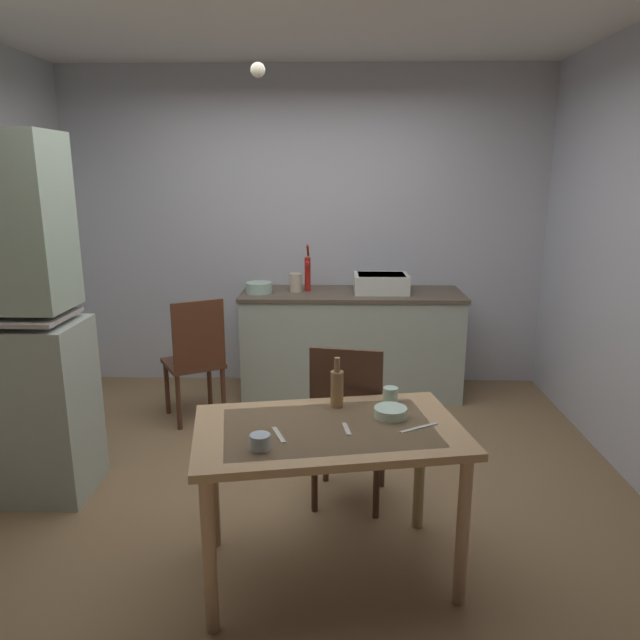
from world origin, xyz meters
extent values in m
plane|color=olive|center=(0.00, 0.00, 0.00)|extent=(5.10, 5.10, 0.00)
cube|color=silver|center=(0.00, 1.86, 1.35)|extent=(4.20, 0.10, 2.69)
cube|color=#AAB8AD|center=(-1.59, -0.17, 0.51)|extent=(0.87, 0.47, 1.02)
cube|color=#AAB8AD|center=(0.40, 1.49, 0.42)|extent=(1.79, 0.60, 0.84)
cube|color=brown|center=(0.40, 1.49, 0.86)|extent=(1.82, 0.63, 0.03)
sphere|color=#2D2823|center=(0.13, 1.18, 0.46)|extent=(0.02, 0.02, 0.02)
cube|color=silver|center=(0.64, 1.49, 0.95)|extent=(0.44, 0.34, 0.15)
cube|color=black|center=(0.64, 1.49, 1.02)|extent=(0.38, 0.28, 0.01)
cylinder|color=#B21E19|center=(0.03, 1.54, 1.01)|extent=(0.05, 0.05, 0.28)
cylinder|color=#B21E19|center=(0.03, 1.47, 1.11)|extent=(0.03, 0.12, 0.03)
cylinder|color=#AC2A0E|center=(0.03, 1.60, 1.20)|extent=(0.02, 0.16, 0.12)
cylinder|color=#ADD1C1|center=(-0.36, 1.44, 0.92)|extent=(0.21, 0.21, 0.09)
cylinder|color=beige|center=(-0.06, 1.51, 0.95)|extent=(0.10, 0.10, 0.15)
cube|color=tan|center=(0.24, -0.87, 0.71)|extent=(1.28, 0.90, 0.04)
cube|color=white|center=(0.24, -0.87, 0.73)|extent=(1.00, 0.70, 0.00)
cylinder|color=tan|center=(-0.23, -1.25, 0.35)|extent=(0.06, 0.06, 0.70)
cylinder|color=tan|center=(0.81, -1.06, 0.35)|extent=(0.06, 0.06, 0.70)
cylinder|color=tan|center=(-0.34, -0.68, 0.35)|extent=(0.06, 0.06, 0.70)
cylinder|color=tan|center=(0.71, -0.49, 0.35)|extent=(0.06, 0.06, 0.70)
cube|color=#4B2E21|center=(0.35, -0.22, 0.42)|extent=(0.46, 0.46, 0.03)
cube|color=#4D3124|center=(0.32, -0.40, 0.70)|extent=(0.38, 0.09, 0.51)
cylinder|color=#4B2E21|center=(0.55, -0.08, 0.20)|extent=(0.04, 0.04, 0.41)
cylinder|color=#4B2E21|center=(0.21, -0.02, 0.20)|extent=(0.04, 0.04, 0.41)
cylinder|color=#4B2E21|center=(0.49, -0.41, 0.20)|extent=(0.04, 0.04, 0.41)
cylinder|color=#4B2E21|center=(0.15, -0.36, 0.20)|extent=(0.04, 0.04, 0.41)
cube|color=#523020|center=(-0.81, 0.93, 0.43)|extent=(0.55, 0.55, 0.03)
cube|color=#562E1C|center=(-0.71, 0.77, 0.70)|extent=(0.34, 0.21, 0.50)
cylinder|color=#523020|center=(-0.74, 1.16, 0.21)|extent=(0.04, 0.04, 0.42)
cylinder|color=#523020|center=(-1.04, 0.99, 0.21)|extent=(0.04, 0.04, 0.42)
cylinder|color=#523020|center=(-0.57, 0.86, 0.21)|extent=(0.04, 0.04, 0.42)
cylinder|color=#523020|center=(-0.87, 0.70, 0.21)|extent=(0.04, 0.04, 0.42)
cylinder|color=#ADD1C1|center=(0.52, -0.75, 0.76)|extent=(0.15, 0.15, 0.05)
cylinder|color=#9EB2C6|center=(-0.04, -1.09, 0.76)|extent=(0.08, 0.08, 0.06)
cylinder|color=#ADD1C1|center=(0.54, -0.56, 0.77)|extent=(0.07, 0.07, 0.07)
cylinder|color=olive|center=(0.27, -0.62, 0.82)|extent=(0.06, 0.06, 0.17)
cylinder|color=olive|center=(0.27, -0.62, 0.94)|extent=(0.03, 0.03, 0.07)
cube|color=silver|center=(0.64, -0.87, 0.73)|extent=(0.18, 0.12, 0.00)
cube|color=beige|center=(0.02, -0.96, 0.73)|extent=(0.07, 0.15, 0.00)
cube|color=beige|center=(0.32, -0.89, 0.73)|extent=(0.04, 0.13, 0.00)
sphere|color=#F9EFCC|center=(-0.16, 0.10, 2.36)|extent=(0.08, 0.08, 0.08)
camera|label=1|loc=(0.26, -3.28, 1.82)|focal=33.13mm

